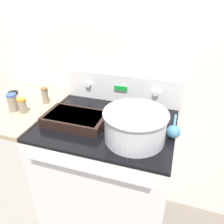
{
  "coord_description": "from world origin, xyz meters",
  "views": [
    {
      "loc": [
        0.37,
        -0.72,
        1.59
      ],
      "look_at": [
        0.02,
        0.34,
        0.97
      ],
      "focal_mm": 35.0,
      "sensor_mm": 36.0,
      "label": 1
    }
  ],
  "objects_px": {
    "ladle": "(174,131)",
    "spice_jar_blue_cap": "(13,102)",
    "casserole_dish": "(75,118)",
    "spice_jar_brown_cap": "(45,96)",
    "spice_jar_orange_cap": "(23,106)",
    "mixing_bowl": "(135,124)",
    "spice_jar_black_cap": "(14,97)"
  },
  "relations": [
    {
      "from": "mixing_bowl",
      "to": "spice_jar_orange_cap",
      "type": "height_order",
      "value": "mixing_bowl"
    },
    {
      "from": "mixing_bowl",
      "to": "casserole_dish",
      "type": "height_order",
      "value": "mixing_bowl"
    },
    {
      "from": "casserole_dish",
      "to": "ladle",
      "type": "relative_size",
      "value": 1.31
    },
    {
      "from": "spice_jar_orange_cap",
      "to": "spice_jar_blue_cap",
      "type": "xyz_separation_m",
      "value": [
        -0.07,
        0.0,
        0.01
      ]
    },
    {
      "from": "casserole_dish",
      "to": "spice_jar_brown_cap",
      "type": "height_order",
      "value": "spice_jar_brown_cap"
    },
    {
      "from": "spice_jar_brown_cap",
      "to": "spice_jar_orange_cap",
      "type": "bearing_deg",
      "value": -109.98
    },
    {
      "from": "ladle",
      "to": "spice_jar_orange_cap",
      "type": "height_order",
      "value": "spice_jar_orange_cap"
    },
    {
      "from": "mixing_bowl",
      "to": "spice_jar_brown_cap",
      "type": "distance_m",
      "value": 0.69
    },
    {
      "from": "spice_jar_orange_cap",
      "to": "spice_jar_black_cap",
      "type": "height_order",
      "value": "spice_jar_orange_cap"
    },
    {
      "from": "mixing_bowl",
      "to": "ladle",
      "type": "bearing_deg",
      "value": 24.92
    },
    {
      "from": "casserole_dish",
      "to": "mixing_bowl",
      "type": "bearing_deg",
      "value": -6.69
    },
    {
      "from": "mixing_bowl",
      "to": "spice_jar_blue_cap",
      "type": "xyz_separation_m",
      "value": [
        -0.79,
        0.04,
        -0.02
      ]
    },
    {
      "from": "casserole_dish",
      "to": "spice_jar_brown_cap",
      "type": "distance_m",
      "value": 0.34
    },
    {
      "from": "spice_jar_brown_cap",
      "to": "spice_jar_blue_cap",
      "type": "xyz_separation_m",
      "value": [
        -0.13,
        -0.16,
        0.0
      ]
    },
    {
      "from": "spice_jar_brown_cap",
      "to": "spice_jar_black_cap",
      "type": "height_order",
      "value": "spice_jar_brown_cap"
    },
    {
      "from": "ladle",
      "to": "spice_jar_black_cap",
      "type": "bearing_deg",
      "value": 177.16
    },
    {
      "from": "spice_jar_brown_cap",
      "to": "spice_jar_blue_cap",
      "type": "bearing_deg",
      "value": -129.82
    },
    {
      "from": "ladle",
      "to": "spice_jar_blue_cap",
      "type": "relative_size",
      "value": 2.37
    },
    {
      "from": "casserole_dish",
      "to": "ladle",
      "type": "distance_m",
      "value": 0.55
    },
    {
      "from": "casserole_dish",
      "to": "spice_jar_black_cap",
      "type": "relative_size",
      "value": 4.53
    },
    {
      "from": "casserole_dish",
      "to": "ladle",
      "type": "xyz_separation_m",
      "value": [
        0.55,
        0.05,
        -0.0
      ]
    },
    {
      "from": "spice_jar_black_cap",
      "to": "spice_jar_orange_cap",
      "type": "bearing_deg",
      "value": -33.8
    },
    {
      "from": "mixing_bowl",
      "to": "spice_jar_black_cap",
      "type": "bearing_deg",
      "value": 170.76
    },
    {
      "from": "ladle",
      "to": "spice_jar_brown_cap",
      "type": "height_order",
      "value": "spice_jar_brown_cap"
    },
    {
      "from": "mixing_bowl",
      "to": "casserole_dish",
      "type": "bearing_deg",
      "value": 173.31
    },
    {
      "from": "mixing_bowl",
      "to": "spice_jar_brown_cap",
      "type": "relative_size",
      "value": 3.05
    },
    {
      "from": "ladle",
      "to": "spice_jar_blue_cap",
      "type": "xyz_separation_m",
      "value": [
        -0.98,
        -0.05,
        0.04
      ]
    },
    {
      "from": "spice_jar_blue_cap",
      "to": "mixing_bowl",
      "type": "bearing_deg",
      "value": -3.13
    },
    {
      "from": "mixing_bowl",
      "to": "spice_jar_blue_cap",
      "type": "distance_m",
      "value": 0.79
    },
    {
      "from": "mixing_bowl",
      "to": "ladle",
      "type": "xyz_separation_m",
      "value": [
        0.19,
        0.09,
        -0.06
      ]
    },
    {
      "from": "spice_jar_brown_cap",
      "to": "spice_jar_black_cap",
      "type": "xyz_separation_m",
      "value": [
        -0.2,
        -0.06,
        -0.02
      ]
    },
    {
      "from": "spice_jar_brown_cap",
      "to": "spice_jar_orange_cap",
      "type": "distance_m",
      "value": 0.17
    }
  ]
}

